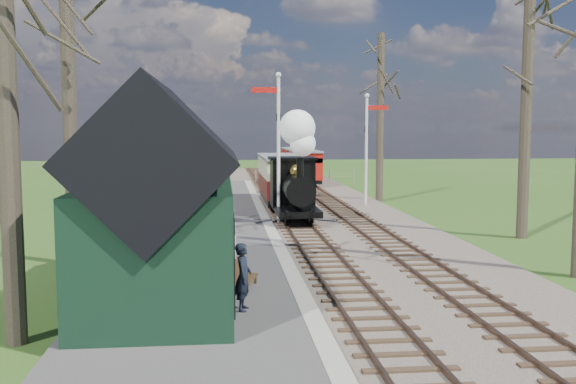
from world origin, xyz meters
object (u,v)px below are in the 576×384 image
object	(u,v)px
semaphore_far	(368,140)
bench	(241,274)
red_carriage_a	(305,167)
sign_board	(233,259)
coach	(282,177)
person	(243,277)
red_carriage_b	(296,162)
locomotive	(295,175)
station_shed	(162,207)
semaphore_near	(277,137)

from	to	relation	value
semaphore_far	bench	world-z (taller)	semaphore_far
red_carriage_a	sign_board	bearing A→B (deg)	-100.91
semaphore_far	red_carriage_a	size ratio (longest dim) A/B	1.24
coach	person	distance (m)	19.16
semaphore_far	coach	size ratio (longest dim) A/B	0.80
sign_board	person	distance (m)	2.25
red_carriage_b	locomotive	bearing A→B (deg)	-96.60
red_carriage_a	coach	bearing A→B (deg)	-103.30
person	station_shed	bearing A→B (deg)	71.04
coach	bench	bearing A→B (deg)	-98.50
coach	person	world-z (taller)	coach
coach	red_carriage_a	size ratio (longest dim) A/B	1.56
semaphore_near	sign_board	distance (m)	11.21
person	semaphore_far	bearing A→B (deg)	-11.16
locomotive	coach	bearing A→B (deg)	89.89
red_carriage_a	sign_board	distance (m)	28.25
semaphore_far	bench	distance (m)	18.69
locomotive	red_carriage_b	xyz separation A→B (m)	(2.61, 22.57, -0.70)
bench	coach	bearing A→B (deg)	81.50
semaphore_near	red_carriage_b	world-z (taller)	semaphore_near
locomotive	red_carriage_a	world-z (taller)	locomotive
sign_board	coach	bearing A→B (deg)	80.68
semaphore_near	person	size ratio (longest dim) A/B	4.40
sign_board	bench	bearing A→B (deg)	-68.73
locomotive	red_carriage_b	size ratio (longest dim) A/B	0.97
station_shed	person	size ratio (longest dim) A/B	4.46
red_carriage_b	sign_board	bearing A→B (deg)	-99.14
coach	person	bearing A→B (deg)	-97.72
station_shed	sign_board	size ratio (longest dim) A/B	5.01
semaphore_far	sign_board	distance (m)	18.30
semaphore_near	locomotive	distance (m)	1.73
locomotive	bench	bearing A→B (deg)	-102.94
semaphore_far	coach	bearing A→B (deg)	179.21
semaphore_near	coach	size ratio (longest dim) A/B	0.87
red_carriage_a	station_shed	bearing A→B (deg)	-103.35
semaphore_far	coach	distance (m)	4.74
station_shed	red_carriage_b	distance (m)	35.26
coach	bench	distance (m)	17.40
person	bench	bearing A→B (deg)	8.86
red_carriage_a	person	size ratio (longest dim) A/B	3.26
red_carriage_b	bench	bearing A→B (deg)	-98.72
semaphore_near	coach	xyz separation A→B (m)	(0.77, 6.06, -2.11)
semaphore_near	person	distance (m)	13.32
semaphore_far	red_carriage_b	distance (m)	16.77
station_shed	person	xyz separation A→B (m)	(1.72, -0.92, -1.36)
station_shed	coach	xyz separation A→B (m)	(4.30, 18.06, -0.75)
red_carriage_a	red_carriage_b	size ratio (longest dim) A/B	1.00
red_carriage_b	sign_board	xyz separation A→B (m)	(-5.34, -33.23, -0.54)
coach	red_carriage_a	world-z (taller)	coach
semaphore_far	red_carriage_b	xyz separation A→B (m)	(-1.77, 16.56, -1.98)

